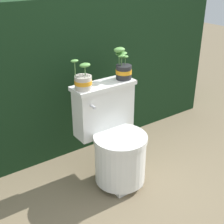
# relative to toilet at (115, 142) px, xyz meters

# --- Properties ---
(ground_plane) EXTENTS (12.00, 12.00, 0.00)m
(ground_plane) POSITION_rel_toilet_xyz_m (-0.04, -0.02, -0.34)
(ground_plane) COLOR #75664C
(hedge_backdrop) EXTENTS (3.07, 0.65, 1.31)m
(hedge_backdrop) POSITION_rel_toilet_xyz_m (-0.04, 0.84, 0.32)
(hedge_backdrop) COLOR black
(hedge_backdrop) RESTS_ON ground
(toilet) EXTENTS (0.48, 0.50, 0.75)m
(toilet) POSITION_rel_toilet_xyz_m (0.00, 0.00, 0.00)
(toilet) COLOR white
(toilet) RESTS_ON ground
(potted_plant_left) EXTENTS (0.14, 0.12, 0.21)m
(potted_plant_left) POSITION_rel_toilet_xyz_m (-0.17, 0.13, 0.48)
(potted_plant_left) COLOR beige
(potted_plant_left) RESTS_ON toilet
(potted_plant_midleft) EXTENTS (0.13, 0.13, 0.24)m
(potted_plant_midleft) POSITION_rel_toilet_xyz_m (0.17, 0.14, 0.50)
(potted_plant_midleft) COLOR #262628
(potted_plant_midleft) RESTS_ON toilet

